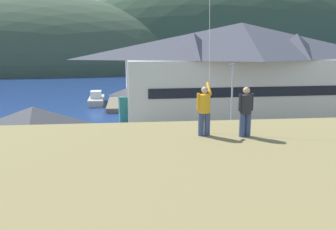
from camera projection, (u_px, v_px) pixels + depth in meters
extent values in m
plane|color=#66604C|center=(195.00, 197.00, 22.88)|extent=(600.00, 600.00, 0.00)
cube|color=gray|center=(183.00, 169.00, 27.74)|extent=(40.00, 20.00, 0.10)
cube|color=navy|center=(146.00, 86.00, 81.32)|extent=(360.00, 84.00, 0.03)
ellipsoid|color=#3D4C38|center=(16.00, 70.00, 127.73)|extent=(149.02, 64.99, 51.73)
ellipsoid|color=#42513D|center=(181.00, 67.00, 142.70)|extent=(116.71, 61.54, 55.83)
ellipsoid|color=#334733|center=(232.00, 68.00, 138.40)|extent=(141.20, 53.69, 67.17)
cube|color=beige|center=(239.00, 90.00, 44.88)|extent=(28.06, 10.39, 7.66)
cube|color=black|center=(254.00, 92.00, 40.15)|extent=(23.59, 0.83, 1.10)
pyramid|color=#4C4C56|center=(241.00, 41.00, 43.69)|extent=(29.75, 11.39, 4.28)
pyramid|color=#4C4C56|center=(194.00, 46.00, 41.34)|extent=(5.39, 5.39, 3.00)
pyramid|color=#4C4C56|center=(296.00, 46.00, 43.06)|extent=(5.39, 5.39, 3.00)
cube|color=#338475|center=(36.00, 155.00, 25.23)|extent=(6.46, 5.15, 3.79)
pyramid|color=#47474C|center=(33.00, 118.00, 24.70)|extent=(6.99, 5.65, 1.57)
cube|color=black|center=(32.00, 174.00, 23.17)|extent=(1.10, 0.19, 2.65)
cube|color=#338475|center=(139.00, 108.00, 44.77)|extent=(5.23, 4.24, 3.31)
pyramid|color=#47474C|center=(139.00, 89.00, 44.30)|extent=(5.65, 4.66, 1.38)
cube|color=black|center=(141.00, 115.00, 42.94)|extent=(1.10, 0.13, 2.31)
cube|color=#70604C|center=(118.00, 104.00, 54.99)|extent=(3.20, 11.19, 0.70)
cube|color=#A8A399|center=(96.00, 101.00, 57.17)|extent=(2.52, 7.36, 0.90)
cube|color=#B7B2A8|center=(96.00, 98.00, 57.07)|extent=(2.45, 7.14, 0.16)
cube|color=silver|center=(96.00, 94.00, 56.41)|extent=(1.69, 2.23, 1.10)
cube|color=#23564C|center=(142.00, 100.00, 58.46)|extent=(2.76, 8.23, 0.90)
cube|color=#33665B|center=(142.00, 97.00, 58.35)|extent=(2.68, 7.98, 0.16)
cube|color=silver|center=(142.00, 93.00, 57.63)|extent=(1.87, 2.49, 1.10)
cube|color=red|center=(278.00, 155.00, 28.73)|extent=(4.35, 2.18, 0.80)
cube|color=#B11A15|center=(280.00, 146.00, 28.58)|extent=(2.24, 1.79, 0.70)
cube|color=black|center=(280.00, 147.00, 28.59)|extent=(2.28, 1.82, 0.32)
cylinder|color=black|center=(258.00, 157.00, 29.68)|extent=(0.66, 0.28, 0.64)
cylinder|color=black|center=(264.00, 164.00, 27.88)|extent=(0.66, 0.28, 0.64)
cylinder|color=black|center=(291.00, 156.00, 29.73)|extent=(0.66, 0.28, 0.64)
cylinder|color=black|center=(299.00, 164.00, 27.93)|extent=(0.66, 0.28, 0.64)
cylinder|color=black|center=(323.00, 152.00, 30.86)|extent=(0.65, 0.25, 0.64)
cylinder|color=black|center=(334.00, 159.00, 29.06)|extent=(0.65, 0.25, 0.64)
cube|color=#B28923|center=(95.00, 192.00, 21.67)|extent=(4.23, 1.87, 0.80)
cube|color=olive|center=(97.00, 180.00, 21.53)|extent=(2.13, 1.64, 0.70)
cube|color=black|center=(97.00, 181.00, 21.54)|extent=(2.17, 1.67, 0.32)
cylinder|color=black|center=(75.00, 193.00, 22.52)|extent=(0.64, 0.23, 0.64)
cylinder|color=black|center=(70.00, 206.00, 20.73)|extent=(0.64, 0.23, 0.64)
cylinder|color=black|center=(119.00, 191.00, 22.77)|extent=(0.64, 0.23, 0.64)
cylinder|color=black|center=(117.00, 204.00, 20.98)|extent=(0.64, 0.23, 0.64)
cylinder|color=black|center=(322.00, 179.00, 24.74)|extent=(0.65, 0.25, 0.64)
cube|color=#9EA3A8|center=(160.00, 158.00, 28.06)|extent=(4.24, 1.90, 0.80)
cube|color=gray|center=(162.00, 149.00, 27.93)|extent=(2.14, 1.65, 0.70)
cube|color=black|center=(162.00, 149.00, 27.94)|extent=(2.18, 1.68, 0.32)
cylinder|color=black|center=(142.00, 160.00, 28.86)|extent=(0.65, 0.24, 0.64)
cylinder|color=black|center=(144.00, 168.00, 27.07)|extent=(0.65, 0.24, 0.64)
cylinder|color=black|center=(176.00, 158.00, 29.21)|extent=(0.65, 0.24, 0.64)
cylinder|color=black|center=(180.00, 166.00, 27.43)|extent=(0.65, 0.24, 0.64)
cube|color=silver|center=(175.00, 180.00, 23.54)|extent=(4.34, 2.15, 0.80)
cube|color=beige|center=(177.00, 169.00, 23.39)|extent=(2.23, 1.77, 0.70)
cube|color=black|center=(177.00, 170.00, 23.40)|extent=(2.27, 1.81, 0.32)
cylinder|color=black|center=(154.00, 181.00, 24.48)|extent=(0.66, 0.27, 0.64)
cylinder|color=black|center=(154.00, 192.00, 22.68)|extent=(0.66, 0.27, 0.64)
cylinder|color=black|center=(194.00, 181.00, 24.55)|extent=(0.66, 0.27, 0.64)
cylinder|color=black|center=(197.00, 192.00, 22.75)|extent=(0.66, 0.27, 0.64)
cylinder|color=black|center=(2.00, 165.00, 27.71)|extent=(0.65, 0.26, 0.64)
cylinder|color=black|center=(8.00, 157.00, 29.49)|extent=(0.65, 0.26, 0.64)
cube|color=slate|center=(283.00, 182.00, 23.22)|extent=(4.25, 1.91, 0.80)
cube|color=#5B5B5F|center=(282.00, 171.00, 23.05)|extent=(2.14, 1.66, 0.70)
cube|color=black|center=(282.00, 172.00, 23.06)|extent=(2.19, 1.69, 0.32)
cylinder|color=black|center=(310.00, 193.00, 22.59)|extent=(0.65, 0.24, 0.64)
cylinder|color=black|center=(296.00, 182.00, 24.37)|extent=(0.65, 0.24, 0.64)
cylinder|color=black|center=(268.00, 195.00, 22.22)|extent=(0.65, 0.24, 0.64)
cylinder|color=black|center=(257.00, 184.00, 24.01)|extent=(0.65, 0.24, 0.64)
cylinder|color=#ADADB2|center=(232.00, 106.00, 32.89)|extent=(0.16, 0.16, 7.66)
cube|color=#4C4C51|center=(232.00, 65.00, 32.49)|extent=(0.24, 0.70, 0.20)
cylinder|color=#384770|center=(201.00, 124.00, 12.66)|extent=(0.20, 0.20, 0.82)
cylinder|color=#384770|center=(207.00, 124.00, 12.69)|extent=(0.20, 0.20, 0.82)
cylinder|color=gold|center=(205.00, 104.00, 12.53)|extent=(0.40, 0.40, 0.64)
sphere|color=tan|center=(205.00, 90.00, 12.43)|extent=(0.24, 0.24, 0.24)
cylinder|color=gold|center=(209.00, 89.00, 12.62)|extent=(0.12, 0.56, 0.43)
cylinder|color=gold|center=(198.00, 102.00, 12.50)|extent=(0.11, 0.11, 0.60)
cylinder|color=#384770|center=(242.00, 125.00, 12.53)|extent=(0.20, 0.20, 0.82)
cylinder|color=#384770|center=(248.00, 125.00, 12.59)|extent=(0.20, 0.20, 0.82)
cylinder|color=#232328|center=(246.00, 104.00, 12.42)|extent=(0.40, 0.40, 0.64)
sphere|color=tan|center=(247.00, 90.00, 12.32)|extent=(0.24, 0.24, 0.24)
cylinder|color=#232328|center=(240.00, 103.00, 12.34)|extent=(0.11, 0.11, 0.60)
cylinder|color=#232328|center=(252.00, 102.00, 12.46)|extent=(0.11, 0.11, 0.60)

